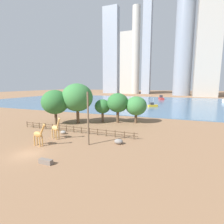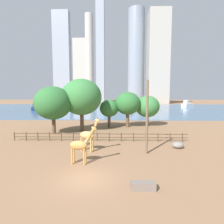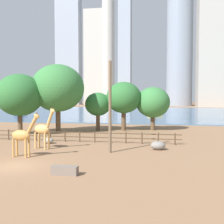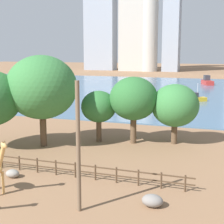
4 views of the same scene
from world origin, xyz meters
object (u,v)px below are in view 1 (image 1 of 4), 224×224
Objects in this scene: boulder_by_pole at (63,132)px; tree_left_large at (136,106)px; tree_right_tall at (103,107)px; boat_barge at (161,98)px; giraffe_tall at (39,134)px; giraffe_companion at (56,128)px; tree_right_small at (77,98)px; boulder_near_fence at (119,141)px; boat_ferry at (75,100)px; feeding_trough at (46,162)px; utility_pole at (88,119)px; boat_tug at (153,105)px; tree_center_broad at (55,102)px; tree_left_small at (118,103)px.

boulder_by_pole is 0.17× the size of tree_left_large.
tree_right_tall is 73.74m from boat_barge.
tree_right_tall reaches higher than giraffe_tall.
giraffe_companion is 0.43× the size of tree_right_small.
tree_right_tall reaches higher than boat_barge.
giraffe_tall reaches higher than boulder_by_pole.
boat_ferry is at bearing 128.75° from boulder_near_fence.
giraffe_companion is at bearing 122.05° from feeding_trough.
tree_right_small is at bearing 124.51° from giraffe_companion.
utility_pole is 2.03× the size of boat_tug.
utility_pole is 1.06× the size of boat_ferry.
tree_right_tall is 0.73× the size of boat_ferry.
tree_left_large is 0.99× the size of boat_barge.
tree_center_broad is (-19.17, 8.06, 5.07)m from boulder_near_fence.
tree_left_large is at bearing -124.91° from boat_tug.
tree_left_large is 8.66m from tree_right_tall.
tree_left_large is at bearing 53.68° from boulder_by_pole.
tree_right_tall is at bearing -138.52° from boat_tug.
utility_pole reaches higher than boulder_by_pole.
utility_pole is 17.98m from tree_center_broad.
tree_left_large is (-1.14, 16.62, 3.95)m from boulder_near_fence.
giraffe_tall is at bearing -154.59° from boulder_near_fence.
tree_right_small is (-3.27, 12.50, 4.52)m from giraffe_companion.
boat_barge is (12.60, 77.13, -5.36)m from tree_right_small.
tree_center_broad is at bearing 125.77° from feeding_trough.
tree_center_broad is (-14.74, 10.22, 1.19)m from utility_pole.
giraffe_tall is 3.95m from giraffe_companion.
giraffe_companion is 11.65m from boulder_near_fence.
giraffe_companion reaches higher than feeding_trough.
giraffe_tall is at bearing -84.67° from boulder_by_pole.
utility_pole reaches higher than giraffe_tall.
tree_right_small reaches higher than boulder_near_fence.
boat_tug is at bearing 67.63° from tree_center_broad.
tree_center_broad is at bearing 145.27° from utility_pole.
tree_left_small reaches higher than boat_barge.
tree_left_large is at bearing 12.25° from tree_right_tall.
feeding_trough is 23.72m from tree_right_small.
boulder_by_pole is at bearing 117.80° from feeding_trough.
boulder_by_pole is at bearing -126.32° from tree_left_large.
tree_left_small is 0.94× the size of boat_ferry.
boulder_near_fence is 21.41m from tree_center_broad.
boulder_by_pole is 87.12m from boat_barge.
tree_right_small is 2.36× the size of boat_tug.
tree_right_tall is (-5.16, 16.95, -0.24)m from utility_pole.
tree_left_large is at bearing 80.33° from giraffe_companion.
boat_barge is at bearing 83.33° from boulder_by_pole.
tree_right_small is (4.47, 2.90, 1.03)m from tree_center_broad.
tree_left_large is 0.90× the size of tree_left_small.
tree_right_tall is 4.17m from tree_left_small.
tree_left_small is at bearing 25.88° from tree_right_small.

